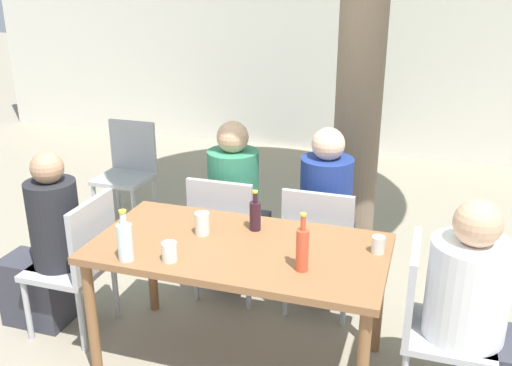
{
  "coord_description": "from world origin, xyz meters",
  "views": [
    {
      "loc": [
        0.93,
        -2.59,
        2.14
      ],
      "look_at": [
        0.0,
        0.3,
        1.0
      ],
      "focal_mm": 40.0,
      "sensor_mm": 36.0,
      "label": 1
    }
  ],
  "objects_px": {
    "patio_chair_0": "(80,259)",
    "wine_bottle_1": "(255,215)",
    "person_seated_2": "(238,212)",
    "water_bottle_2": "(125,241)",
    "person_seated_0": "(46,252)",
    "drinking_glass_2": "(378,245)",
    "dining_table_front": "(239,259)",
    "person_seated_1": "(481,322)",
    "patio_chair_3": "(320,244)",
    "drinking_glass_1": "(202,224)",
    "patio_chair_1": "(432,318)",
    "soda_bottle_0": "(302,248)",
    "patio_chair_4": "(128,167)",
    "patio_chair_2": "(226,231)",
    "drinking_glass_0": "(169,252)",
    "person_seated_3": "(327,223)"
  },
  "relations": [
    {
      "from": "person_seated_0",
      "to": "drinking_glass_2",
      "type": "bearing_deg",
      "value": 94.05
    },
    {
      "from": "patio_chair_2",
      "to": "person_seated_3",
      "type": "xyz_separation_m",
      "value": [
        0.63,
        0.23,
        0.05
      ]
    },
    {
      "from": "dining_table_front",
      "to": "water_bottle_2",
      "type": "height_order",
      "value": "water_bottle_2"
    },
    {
      "from": "patio_chair_4",
      "to": "patio_chair_2",
      "type": "bearing_deg",
      "value": -36.94
    },
    {
      "from": "person_seated_3",
      "to": "water_bottle_2",
      "type": "relative_size",
      "value": 4.48
    },
    {
      "from": "patio_chair_2",
      "to": "drinking_glass_0",
      "type": "bearing_deg",
      "value": 92.54
    },
    {
      "from": "person_seated_3",
      "to": "wine_bottle_1",
      "type": "height_order",
      "value": "person_seated_3"
    },
    {
      "from": "person_seated_2",
      "to": "patio_chair_3",
      "type": "bearing_deg",
      "value": 160.0
    },
    {
      "from": "patio_chair_2",
      "to": "person_seated_1",
      "type": "distance_m",
      "value": 1.7
    },
    {
      "from": "drinking_glass_1",
      "to": "drinking_glass_2",
      "type": "distance_m",
      "value": 0.96
    },
    {
      "from": "patio_chair_2",
      "to": "person_seated_1",
      "type": "relative_size",
      "value": 0.77
    },
    {
      "from": "patio_chair_0",
      "to": "person_seated_2",
      "type": "distance_m",
      "value": 1.12
    },
    {
      "from": "patio_chair_1",
      "to": "drinking_glass_0",
      "type": "relative_size",
      "value": 8.84
    },
    {
      "from": "person_seated_2",
      "to": "water_bottle_2",
      "type": "bearing_deg",
      "value": 81.68
    },
    {
      "from": "patio_chair_3",
      "to": "patio_chair_0",
      "type": "bearing_deg",
      "value": 25.45
    },
    {
      "from": "patio_chair_1",
      "to": "wine_bottle_1",
      "type": "xyz_separation_m",
      "value": [
        -1.0,
        0.21,
        0.34
      ]
    },
    {
      "from": "person_seated_2",
      "to": "drinking_glass_2",
      "type": "height_order",
      "value": "person_seated_2"
    },
    {
      "from": "patio_chair_3",
      "to": "patio_chair_4",
      "type": "distance_m",
      "value": 2.16
    },
    {
      "from": "patio_chair_0",
      "to": "water_bottle_2",
      "type": "bearing_deg",
      "value": 58.17
    },
    {
      "from": "drinking_glass_1",
      "to": "drinking_glass_2",
      "type": "relative_size",
      "value": 1.38
    },
    {
      "from": "drinking_glass_1",
      "to": "patio_chair_1",
      "type": "bearing_deg",
      "value": -3.13
    },
    {
      "from": "drinking_glass_0",
      "to": "water_bottle_2",
      "type": "bearing_deg",
      "value": -165.1
    },
    {
      "from": "patio_chair_3",
      "to": "soda_bottle_0",
      "type": "bearing_deg",
      "value": 94.87
    },
    {
      "from": "person_seated_1",
      "to": "water_bottle_2",
      "type": "distance_m",
      "value": 1.81
    },
    {
      "from": "patio_chair_0",
      "to": "drinking_glass_1",
      "type": "bearing_deg",
      "value": 95.05
    },
    {
      "from": "patio_chair_1",
      "to": "soda_bottle_0",
      "type": "height_order",
      "value": "soda_bottle_0"
    },
    {
      "from": "person_seated_1",
      "to": "person_seated_3",
      "type": "xyz_separation_m",
      "value": [
        -0.94,
        0.87,
        0.03
      ]
    },
    {
      "from": "dining_table_front",
      "to": "person_seated_2",
      "type": "distance_m",
      "value": 0.93
    },
    {
      "from": "drinking_glass_1",
      "to": "drinking_glass_2",
      "type": "bearing_deg",
      "value": 4.25
    },
    {
      "from": "patio_chair_3",
      "to": "person_seated_1",
      "type": "relative_size",
      "value": 0.77
    },
    {
      "from": "wine_bottle_1",
      "to": "water_bottle_2",
      "type": "xyz_separation_m",
      "value": [
        -0.52,
        -0.54,
        0.01
      ]
    },
    {
      "from": "person_seated_1",
      "to": "drinking_glass_2",
      "type": "height_order",
      "value": "person_seated_1"
    },
    {
      "from": "person_seated_0",
      "to": "drinking_glass_0",
      "type": "bearing_deg",
      "value": 74.57
    },
    {
      "from": "patio_chair_0",
      "to": "wine_bottle_1",
      "type": "height_order",
      "value": "wine_bottle_1"
    },
    {
      "from": "person_seated_1",
      "to": "water_bottle_2",
      "type": "xyz_separation_m",
      "value": [
        -1.75,
        -0.33,
        0.33
      ]
    },
    {
      "from": "patio_chair_4",
      "to": "drinking_glass_0",
      "type": "height_order",
      "value": "patio_chair_4"
    },
    {
      "from": "patio_chair_1",
      "to": "person_seated_3",
      "type": "height_order",
      "value": "person_seated_3"
    },
    {
      "from": "person_seated_1",
      "to": "drinking_glass_1",
      "type": "xyz_separation_m",
      "value": [
        -1.5,
        0.07,
        0.29
      ]
    },
    {
      "from": "dining_table_front",
      "to": "patio_chair_4",
      "type": "bearing_deg",
      "value": 135.01
    },
    {
      "from": "person_seated_1",
      "to": "drinking_glass_1",
      "type": "height_order",
      "value": "person_seated_1"
    },
    {
      "from": "person_seated_1",
      "to": "patio_chair_3",
      "type": "bearing_deg",
      "value": 55.77
    },
    {
      "from": "patio_chair_3",
      "to": "drinking_glass_1",
      "type": "bearing_deg",
      "value": 45.56
    },
    {
      "from": "person_seated_2",
      "to": "person_seated_3",
      "type": "distance_m",
      "value": 0.63
    },
    {
      "from": "patio_chair_2",
      "to": "soda_bottle_0",
      "type": "distance_m",
      "value": 1.12
    },
    {
      "from": "person_seated_1",
      "to": "drinking_glass_1",
      "type": "distance_m",
      "value": 1.53
    },
    {
      "from": "soda_bottle_0",
      "to": "water_bottle_2",
      "type": "xyz_separation_m",
      "value": [
        -0.88,
        -0.17,
        -0.01
      ]
    },
    {
      "from": "drinking_glass_1",
      "to": "drinking_glass_2",
      "type": "height_order",
      "value": "drinking_glass_1"
    },
    {
      "from": "patio_chair_3",
      "to": "wine_bottle_1",
      "type": "xyz_separation_m",
      "value": [
        -0.29,
        -0.43,
        0.34
      ]
    },
    {
      "from": "person_seated_0",
      "to": "water_bottle_2",
      "type": "distance_m",
      "value": 0.91
    },
    {
      "from": "person_seated_1",
      "to": "soda_bottle_0",
      "type": "distance_m",
      "value": 0.95
    }
  ]
}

